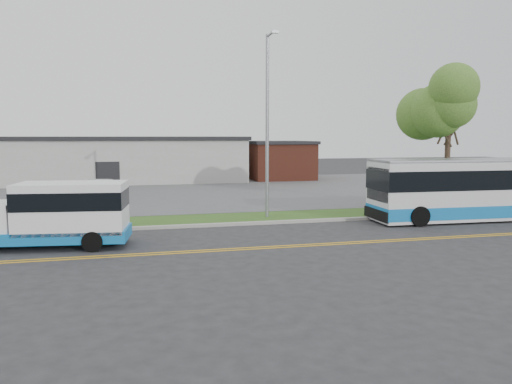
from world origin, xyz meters
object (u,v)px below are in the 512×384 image
object	(u,v)px
transit_bus	(478,189)
parked_car_a	(99,190)
streetlight_near	(268,120)
shuttle_bus	(55,213)
tree_east	(450,105)

from	to	relation	value
transit_bus	parked_car_a	bearing A→B (deg)	150.97
streetlight_near	parked_car_a	world-z (taller)	streetlight_near
shuttle_bus	parked_car_a	size ratio (longest dim) A/B	1.61
tree_east	streetlight_near	xyz separation A→B (m)	(-11.00, -0.27, -0.97)
streetlight_near	transit_bus	distance (m)	11.66
parked_car_a	shuttle_bus	bearing A→B (deg)	-86.11
streetlight_near	shuttle_bus	xyz separation A→B (m)	(-9.94, -4.61, -3.86)
shuttle_bus	transit_bus	xyz separation A→B (m)	(20.62, 1.66, 0.25)
transit_bus	streetlight_near	bearing A→B (deg)	166.69
tree_east	shuttle_bus	xyz separation A→B (m)	(-20.94, -4.88, -4.83)
shuttle_bus	transit_bus	size ratio (longest dim) A/B	0.59
streetlight_near	parked_car_a	size ratio (longest dim) A/B	2.22
tree_east	transit_bus	world-z (taller)	tree_east
tree_east	streetlight_near	size ratio (longest dim) A/B	0.88
streetlight_near	transit_bus	bearing A→B (deg)	-15.43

